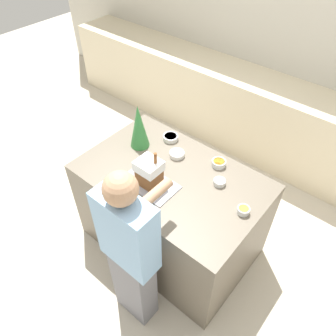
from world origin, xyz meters
TOP-DOWN VIEW (x-y plane):
  - ground_plane at (0.00, 0.00)m, footprint 12.00×12.00m
  - wall_back at (0.00, 2.09)m, footprint 8.00×0.05m
  - back_cabinet_block at (0.00, 1.77)m, footprint 6.00×0.60m
  - kitchen_island at (0.00, 0.00)m, footprint 1.49×0.96m
  - baking_tray at (-0.07, -0.18)m, footprint 0.44×0.26m
  - gingerbread_house at (-0.07, -0.18)m, footprint 0.18×0.17m
  - decorative_tree at (-0.45, 0.12)m, footprint 0.17×0.17m
  - candy_bowl_near_tray_left at (-0.11, 0.21)m, footprint 0.13×0.13m
  - candy_bowl_near_tray_right at (0.34, 0.17)m, footprint 0.09×0.09m
  - candy_bowl_front_corner at (0.22, 0.34)m, footprint 0.12×0.12m
  - candy_bowl_far_left at (0.63, 0.04)m, footprint 0.09×0.09m
  - candy_bowl_behind_tray at (-0.30, 0.35)m, footprint 0.14×0.14m
  - person at (0.20, -0.67)m, footprint 0.41×0.51m

SIDE VIEW (x-z plane):
  - ground_plane at x=0.00m, z-range 0.00..0.00m
  - kitchen_island at x=0.00m, z-range 0.00..0.90m
  - back_cabinet_block at x=0.00m, z-range 0.00..0.94m
  - person at x=0.20m, z-range 0.03..1.58m
  - baking_tray at x=-0.07m, z-range 0.90..0.91m
  - candy_bowl_near_tray_left at x=-0.11m, z-range 0.90..0.94m
  - candy_bowl_near_tray_right at x=0.34m, z-range 0.90..0.94m
  - candy_bowl_behind_tray at x=-0.30m, z-range 0.90..0.94m
  - candy_bowl_far_left at x=0.63m, z-range 0.90..0.95m
  - candy_bowl_front_corner at x=0.22m, z-range 0.90..0.95m
  - gingerbread_house at x=-0.07m, z-range 0.87..1.18m
  - decorative_tree at x=-0.45m, z-range 0.90..1.30m
  - wall_back at x=0.00m, z-range 0.00..2.60m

